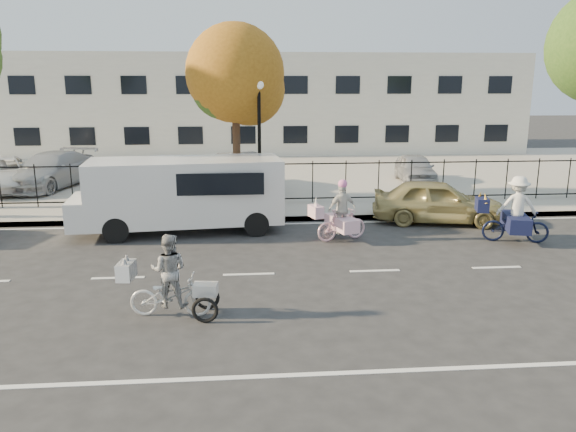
{
  "coord_description": "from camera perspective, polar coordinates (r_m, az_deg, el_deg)",
  "views": [
    {
      "loc": [
        -0.11,
        -12.46,
        4.4
      ],
      "look_at": [
        1.02,
        1.2,
        1.1
      ],
      "focal_mm": 35.0,
      "sensor_mm": 36.0,
      "label": 1
    }
  ],
  "objects": [
    {
      "name": "unicorn_bike",
      "position": [
        15.86,
        5.41,
        -0.21
      ],
      "size": [
        1.77,
        1.28,
        1.75
      ],
      "rotation": [
        0.0,
        0.0,
        1.89
      ],
      "color": "#F5BAC9",
      "rests_on": "ground"
    },
    {
      "name": "lot_car_a",
      "position": [
        24.94,
        -22.96,
        4.31
      ],
      "size": [
        3.17,
        5.27,
        1.43
      ],
      "primitive_type": "imported",
      "rotation": [
        0.0,
        0.0,
        -0.25
      ],
      "color": "#A7AAAF",
      "rests_on": "parking_lot"
    },
    {
      "name": "sidewalk",
      "position": [
        19.06,
        -4.27,
        0.38
      ],
      "size": [
        60.0,
        2.2,
        0.15
      ],
      "primitive_type": "cube",
      "color": "#A8A399",
      "rests_on": "ground"
    },
    {
      "name": "lot_car_b",
      "position": [
        25.15,
        -27.12,
        3.82
      ],
      "size": [
        3.5,
        5.13,
        1.31
      ],
      "primitive_type": "imported",
      "rotation": [
        0.0,
        0.0,
        0.31
      ],
      "color": "white",
      "rests_on": "parking_lot"
    },
    {
      "name": "lot_car_c",
      "position": [
        22.67,
        -4.65,
        4.51
      ],
      "size": [
        2.95,
        4.57,
        1.42
      ],
      "primitive_type": "imported",
      "rotation": [
        0.0,
        0.0,
        0.36
      ],
      "color": "#4B4E52",
      "rests_on": "parking_lot"
    },
    {
      "name": "bull_bike",
      "position": [
        16.84,
        22.09,
        -0.0
      ],
      "size": [
        2.08,
        1.46,
        1.87
      ],
      "rotation": [
        0.0,
        0.0,
        1.32
      ],
      "color": "black",
      "rests_on": "ground"
    },
    {
      "name": "zebra_trike",
      "position": [
        10.98,
        -11.9,
        -6.85
      ],
      "size": [
        1.91,
        0.81,
        1.63
      ],
      "rotation": [
        0.0,
        0.0,
        1.46
      ],
      "color": "silver",
      "rests_on": "ground"
    },
    {
      "name": "street_sign",
      "position": [
        19.57,
        -9.8,
        4.56
      ],
      "size": [
        0.85,
        0.06,
        1.8
      ],
      "color": "black",
      "rests_on": "sidewalk"
    },
    {
      "name": "road_markings",
      "position": [
        13.21,
        -4.01,
        -5.92
      ],
      "size": [
        60.0,
        9.52,
        0.01
      ],
      "primitive_type": null,
      "color": "silver",
      "rests_on": "ground"
    },
    {
      "name": "lamppost",
      "position": [
        19.31,
        -2.95,
        9.69
      ],
      "size": [
        0.36,
        0.36,
        4.33
      ],
      "color": "black",
      "rests_on": "sidewalk"
    },
    {
      "name": "white_van",
      "position": [
        16.95,
        -10.69,
        2.42
      ],
      "size": [
        6.29,
        2.61,
        2.17
      ],
      "rotation": [
        0.0,
        0.0,
        0.1
      ],
      "color": "white",
      "rests_on": "ground"
    },
    {
      "name": "lot_car_d",
      "position": [
        24.86,
        12.8,
        4.75
      ],
      "size": [
        1.78,
        3.65,
        1.2
      ],
      "primitive_type": "imported",
      "rotation": [
        0.0,
        0.0,
        -0.11
      ],
      "color": "#A5A8AD",
      "rests_on": "parking_lot"
    },
    {
      "name": "building",
      "position": [
        37.49,
        -4.64,
        11.34
      ],
      "size": [
        34.0,
        10.0,
        6.0
      ],
      "primitive_type": "cube",
      "color": "silver",
      "rests_on": "ground"
    },
    {
      "name": "ground",
      "position": [
        13.22,
        -4.01,
        -5.94
      ],
      "size": [
        120.0,
        120.0,
        0.0
      ],
      "primitive_type": "plane",
      "color": "#333334"
    },
    {
      "name": "parking_lot",
      "position": [
        27.8,
        -4.45,
        4.53
      ],
      "size": [
        60.0,
        15.6,
        0.15
      ],
      "primitive_type": "cube",
      "color": "#A8A399",
      "rests_on": "ground"
    },
    {
      "name": "gold_sedan",
      "position": [
        18.42,
        14.93,
        1.45
      ],
      "size": [
        4.3,
        2.41,
        1.38
      ],
      "primitive_type": "imported",
      "rotation": [
        0.0,
        0.0,
        1.37
      ],
      "color": "tan",
      "rests_on": "ground"
    },
    {
      "name": "tree_mid",
      "position": [
        20.66,
        -4.99,
        13.78
      ],
      "size": [
        3.55,
        3.51,
        6.44
      ],
      "color": "#442D1D",
      "rests_on": "ground"
    },
    {
      "name": "curb",
      "position": [
        18.04,
        -4.24,
        -0.38
      ],
      "size": [
        60.0,
        0.1,
        0.15
      ],
      "primitive_type": "cube",
      "color": "#A8A399",
      "rests_on": "ground"
    },
    {
      "name": "iron_fence",
      "position": [
        19.97,
        -4.35,
        3.4
      ],
      "size": [
        58.0,
        0.06,
        1.5
      ],
      "primitive_type": null,
      "color": "black",
      "rests_on": "sidewalk"
    }
  ]
}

